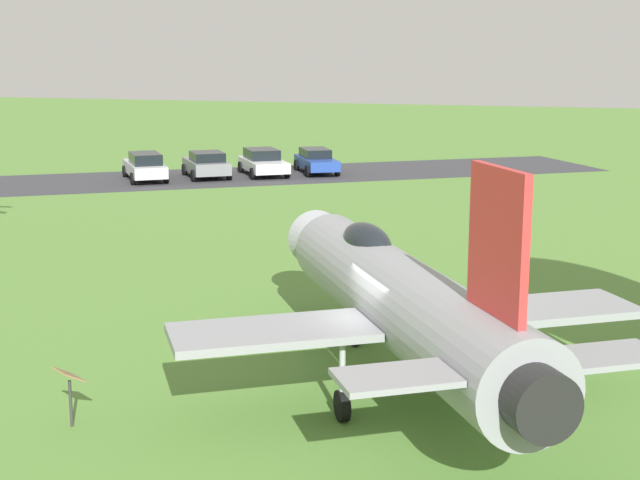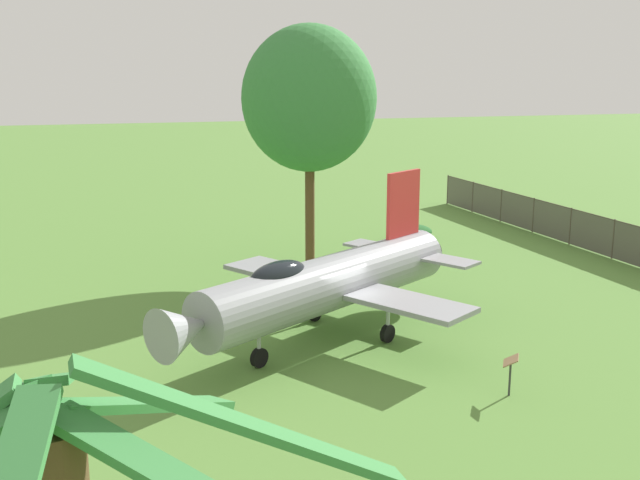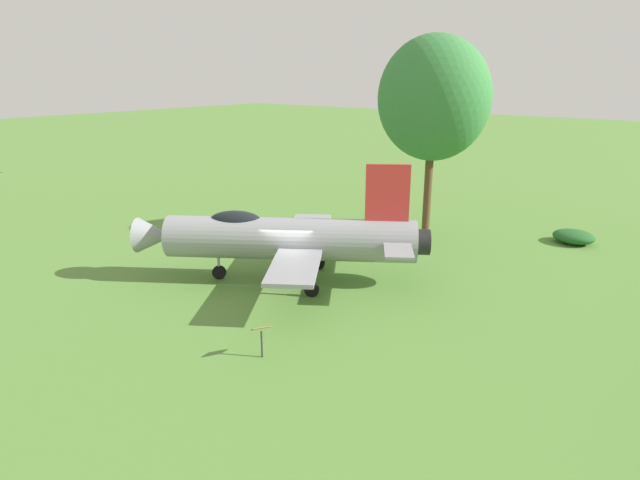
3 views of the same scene
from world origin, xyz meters
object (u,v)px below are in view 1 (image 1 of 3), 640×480
display_jet (396,296)px  parked_car_gray (206,164)px  parked_car_blue (316,160)px  parked_car_white (263,162)px  parked_car_silver (145,166)px  info_plaque (70,383)px

display_jet → parked_car_gray: display_jet is taller
parked_car_blue → parked_car_white: 3.12m
parked_car_blue → parked_car_silver: bearing=-85.6°
parked_car_blue → parked_car_white: (-1.75, 2.59, 0.03)m
info_plaque → display_jet: bearing=-53.9°
parked_car_gray → parked_car_silver: size_ratio=0.91×
display_jet → parked_car_silver: 32.68m
parked_car_gray → parked_car_silver: (-1.91, 2.75, 0.02)m
parked_car_silver → parked_car_gray: bearing=-92.1°
display_jet → parked_car_blue: 33.80m
parked_car_gray → display_jet: bearing=175.2°
info_plaque → parked_car_blue: parked_car_blue is taller
parked_car_white → parked_car_silver: 6.59m
parked_car_white → parked_car_gray: bearing=-87.3°
parked_car_gray → parked_car_silver: bearing=88.6°
display_jet → info_plaque: (-3.86, 5.29, -1.10)m
parked_car_blue → parked_car_white: bearing=-87.0°
info_plaque → parked_car_gray: parked_car_gray is taller
parked_car_white → parked_car_gray: same height
info_plaque → parked_car_white: (33.74, 9.16, -0.10)m
parked_car_blue → info_plaque: bearing=-20.6°
parked_car_blue → parked_car_white: parked_car_white is taller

